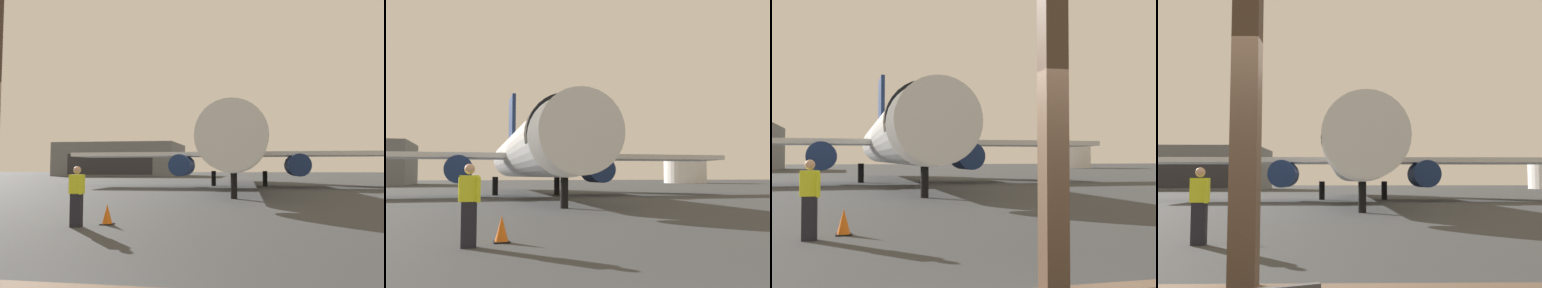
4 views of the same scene
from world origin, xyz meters
The scene contains 6 objects.
ground_plane centered at (0.00, 40.00, 0.00)m, with size 220.00×220.00×0.00m, color #383A3D.
window_frame centered at (0.00, 0.00, 1.36)m, with size 7.79×0.24×3.87m.
airplane centered at (1.71, 30.46, 3.22)m, with size 30.69×33.74×10.06m.
ground_crew_worker centered at (-2.46, 7.04, 0.90)m, with size 0.46×0.40×1.74m.
traffic_cone centered at (-1.75, 7.60, 0.28)m, with size 0.36×0.36×0.60m.
fuel_storage_tank centered at (39.49, 79.57, 2.41)m, with size 8.48×8.48×4.83m, color white.
Camera 3 is at (-1.68, -3.68, 1.76)m, focal length 44.29 mm.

